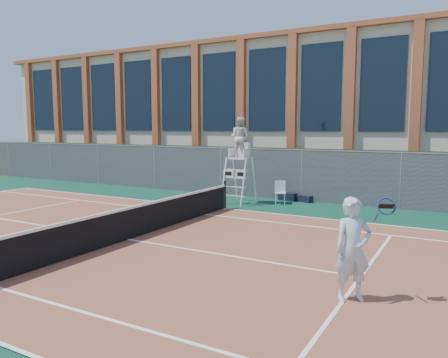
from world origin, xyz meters
The scene contains 12 objects.
ground centered at (0.00, 0.00, 0.00)m, with size 120.00×120.00×0.00m, color #233814.
apron centered at (0.00, 1.00, 0.01)m, with size 36.00×20.00×0.01m, color #0D3B2D.
tennis_court centered at (0.00, 0.00, 0.02)m, with size 23.77×10.97×0.02m, color brown.
tennis_net centered at (0.00, 0.00, 0.54)m, with size 0.10×11.30×1.10m.
fence centered at (0.00, 8.80, 1.10)m, with size 40.00×0.06×2.20m, color #595E60, non-canonical shape.
hedge centered at (0.00, 10.00, 1.10)m, with size 40.00×1.40×2.20m, color black.
building centered at (0.00, 17.95, 4.15)m, with size 45.00×10.60×8.22m.
umpire_chair centered at (-0.10, 7.05, 2.67)m, with size 1.02×1.57×3.65m.
plastic_chair centered at (1.46, 7.74, 0.57)m, with size 0.59×0.59×0.96m.
sports_bag_near centered at (1.46, 8.60, 0.18)m, with size 0.79×0.32×0.34m, color black.
sports_bag_far centered at (2.22, 8.60, 0.15)m, with size 0.68×0.30×0.27m, color black.
tennis_player centered at (6.52, -1.33, 0.98)m, with size 1.10×0.86×1.89m.
Camera 1 is at (8.24, -9.15, 3.15)m, focal length 35.00 mm.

